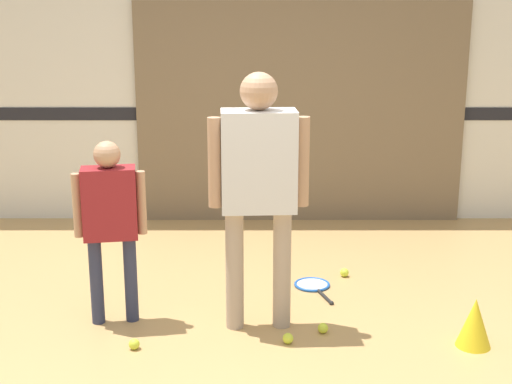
{
  "coord_description": "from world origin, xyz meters",
  "views": [
    {
      "loc": [
        0.13,
        -4.01,
        2.0
      ],
      "look_at": [
        0.15,
        0.23,
        0.9
      ],
      "focal_mm": 50.0,
      "sensor_mm": 36.0,
      "label": 1
    }
  ],
  "objects_px": {
    "person_instructor": "(256,174)",
    "racket_spare_on_floor": "(311,286)",
    "tennis_ball_near_instructor": "(285,338)",
    "person_student_left": "(107,213)",
    "tennis_ball_by_spare_racket": "(342,272)",
    "tennis_ball_stray_right": "(131,344)",
    "tennis_ball_stray_left": "(320,328)",
    "training_cone": "(472,322)"
  },
  "relations": [
    {
      "from": "person_instructor",
      "to": "tennis_ball_stray_right",
      "type": "xyz_separation_m",
      "value": [
        -0.75,
        -0.32,
        -0.97
      ]
    },
    {
      "from": "racket_spare_on_floor",
      "to": "tennis_ball_stray_right",
      "type": "bearing_deg",
      "value": -67.17
    },
    {
      "from": "racket_spare_on_floor",
      "to": "tennis_ball_near_instructor",
      "type": "distance_m",
      "value": 0.94
    },
    {
      "from": "person_student_left",
      "to": "racket_spare_on_floor",
      "type": "distance_m",
      "value": 1.64
    },
    {
      "from": "person_instructor",
      "to": "tennis_ball_near_instructor",
      "type": "xyz_separation_m",
      "value": [
        0.18,
        -0.25,
        -0.97
      ]
    },
    {
      "from": "training_cone",
      "to": "tennis_ball_stray_right",
      "type": "bearing_deg",
      "value": -178.84
    },
    {
      "from": "racket_spare_on_floor",
      "to": "tennis_ball_by_spare_racket",
      "type": "relative_size",
      "value": 7.99
    },
    {
      "from": "person_instructor",
      "to": "racket_spare_on_floor",
      "type": "bearing_deg",
      "value": 55.5
    },
    {
      "from": "person_instructor",
      "to": "training_cone",
      "type": "height_order",
      "value": "person_instructor"
    },
    {
      "from": "tennis_ball_stray_left",
      "to": "tennis_ball_stray_right",
      "type": "height_order",
      "value": "same"
    },
    {
      "from": "person_student_left",
      "to": "tennis_ball_stray_left",
      "type": "distance_m",
      "value": 1.53
    },
    {
      "from": "person_student_left",
      "to": "tennis_ball_near_instructor",
      "type": "xyz_separation_m",
      "value": [
        1.12,
        -0.32,
        -0.71
      ]
    },
    {
      "from": "racket_spare_on_floor",
      "to": "tennis_ball_stray_right",
      "type": "relative_size",
      "value": 7.99
    },
    {
      "from": "person_student_left",
      "to": "tennis_ball_near_instructor",
      "type": "distance_m",
      "value": 1.36
    },
    {
      "from": "training_cone",
      "to": "tennis_ball_near_instructor",
      "type": "bearing_deg",
      "value": 178.26
    },
    {
      "from": "person_student_left",
      "to": "racket_spare_on_floor",
      "type": "height_order",
      "value": "person_student_left"
    },
    {
      "from": "person_student_left",
      "to": "tennis_ball_stray_right",
      "type": "relative_size",
      "value": 18.18
    },
    {
      "from": "person_student_left",
      "to": "tennis_ball_by_spare_racket",
      "type": "relative_size",
      "value": 18.18
    },
    {
      "from": "tennis_ball_stray_left",
      "to": "training_cone",
      "type": "distance_m",
      "value": 0.92
    },
    {
      "from": "person_instructor",
      "to": "racket_spare_on_floor",
      "type": "xyz_separation_m",
      "value": [
        0.41,
        0.66,
        -1.0
      ]
    },
    {
      "from": "tennis_ball_near_instructor",
      "to": "tennis_ball_stray_right",
      "type": "distance_m",
      "value": 0.93
    },
    {
      "from": "tennis_ball_near_instructor",
      "to": "tennis_ball_stray_left",
      "type": "xyz_separation_m",
      "value": [
        0.23,
        0.14,
        0.0
      ]
    },
    {
      "from": "tennis_ball_stray_left",
      "to": "training_cone",
      "type": "relative_size",
      "value": 0.21
    },
    {
      "from": "tennis_ball_stray_right",
      "to": "racket_spare_on_floor",
      "type": "bearing_deg",
      "value": 40.37
    },
    {
      "from": "tennis_ball_stray_left",
      "to": "tennis_ball_stray_right",
      "type": "relative_size",
      "value": 1.0
    },
    {
      "from": "racket_spare_on_floor",
      "to": "training_cone",
      "type": "relative_size",
      "value": 1.71
    },
    {
      "from": "person_instructor",
      "to": "tennis_ball_stray_left",
      "type": "distance_m",
      "value": 1.06
    },
    {
      "from": "person_student_left",
      "to": "tennis_ball_near_instructor",
      "type": "bearing_deg",
      "value": -25.51
    },
    {
      "from": "person_student_left",
      "to": "tennis_ball_stray_right",
      "type": "bearing_deg",
      "value": -74.22
    },
    {
      "from": "person_instructor",
      "to": "tennis_ball_by_spare_racket",
      "type": "height_order",
      "value": "person_instructor"
    },
    {
      "from": "tennis_ball_by_spare_racket",
      "to": "tennis_ball_stray_right",
      "type": "height_order",
      "value": "same"
    },
    {
      "from": "racket_spare_on_floor",
      "to": "tennis_ball_near_instructor",
      "type": "height_order",
      "value": "tennis_ball_near_instructor"
    },
    {
      "from": "tennis_ball_near_instructor",
      "to": "tennis_ball_by_spare_racket",
      "type": "bearing_deg",
      "value": 66.71
    },
    {
      "from": "tennis_ball_by_spare_racket",
      "to": "tennis_ball_stray_left",
      "type": "distance_m",
      "value": 1.0
    },
    {
      "from": "tennis_ball_near_instructor",
      "to": "tennis_ball_stray_left",
      "type": "distance_m",
      "value": 0.27
    },
    {
      "from": "tennis_ball_near_instructor",
      "to": "tennis_ball_stray_right",
      "type": "xyz_separation_m",
      "value": [
        -0.93,
        -0.08,
        0.0
      ]
    },
    {
      "from": "tennis_ball_stray_right",
      "to": "training_cone",
      "type": "relative_size",
      "value": 0.21
    },
    {
      "from": "person_student_left",
      "to": "training_cone",
      "type": "distance_m",
      "value": 2.34
    },
    {
      "from": "person_instructor",
      "to": "tennis_ball_near_instructor",
      "type": "height_order",
      "value": "person_instructor"
    },
    {
      "from": "person_instructor",
      "to": "tennis_ball_stray_left",
      "type": "bearing_deg",
      "value": -17.17
    },
    {
      "from": "person_instructor",
      "to": "tennis_ball_by_spare_racket",
      "type": "distance_m",
      "value": 1.46
    },
    {
      "from": "person_instructor",
      "to": "tennis_ball_near_instructor",
      "type": "relative_size",
      "value": 24.67
    }
  ]
}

